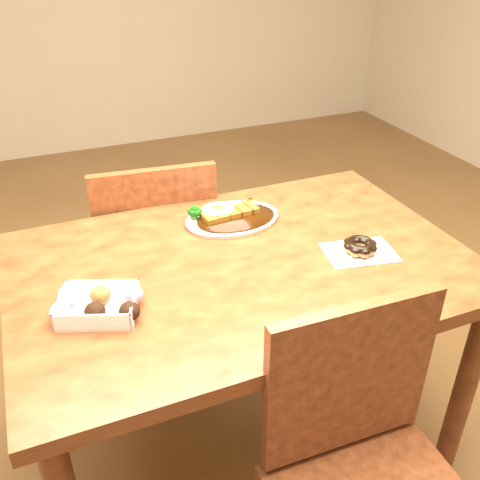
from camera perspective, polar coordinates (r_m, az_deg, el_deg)
name	(u,v)px	position (r m, az deg, el deg)	size (l,w,h in m)	color
ground	(242,447)	(1.93, 0.24, -21.21)	(6.00, 6.00, 0.00)	brown
table	(243,291)	(1.47, 0.29, -5.44)	(1.20, 0.80, 0.75)	#451E0D
chair_far	(156,256)	(1.97, -8.96, -1.70)	(0.46, 0.46, 0.87)	#451E0D
katsu_curry_plate	(230,216)	(1.60, -1.04, 2.53)	(0.29, 0.21, 0.06)	white
donut_box	(98,304)	(1.27, -14.92, -6.64)	(0.21, 0.19, 0.05)	white
pon_de_ring	(360,247)	(1.48, 12.69, -0.71)	(0.21, 0.17, 0.04)	silver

